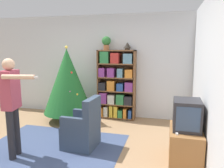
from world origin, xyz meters
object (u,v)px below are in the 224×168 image
Objects in this scene: bookshelf at (116,85)px; television at (187,115)px; standing_person at (12,100)px; potted_plant at (106,42)px; armchair at (83,130)px; table_lamp at (127,46)px; christmas_tree at (68,81)px.

television is at bearing -49.85° from bookshelf.
potted_plant is at bearing 148.68° from standing_person.
standing_person is 2.71m from potted_plant.
armchair is at bearing -87.81° from potted_plant.
bookshelf is 2.63m from standing_person.
armchair is (-0.19, -1.76, -0.53)m from bookshelf.
table_lamp is (0.46, 1.77, 1.50)m from armchair.
potted_plant is at bearing 177.98° from bookshelf.
potted_plant is at bearing 180.00° from table_lamp.
bookshelf reaches higher than armchair.
potted_plant reaches higher than bookshelf.
armchair is at bearing -96.08° from bookshelf.
bookshelf is 2.41m from television.
armchair is 4.60× the size of table_lamp.
potted_plant reaches higher than christmas_tree.
armchair is (0.90, -1.27, -0.66)m from christmas_tree.
table_lamp reaches higher than armchair.
potted_plant reaches higher than standing_person.
bookshelf is at bearing -178.09° from table_lamp.
armchair is (-1.74, 0.08, -0.45)m from television.
potted_plant is 0.53m from table_lamp.
potted_plant is at bearing -175.11° from armchair.
television is 1.80m from armchair.
bookshelf is 3.62× the size of television.
bookshelf is at bearing 130.15° from television.
television is at bearing 89.95° from standing_person.
christmas_tree reaches higher than television.
potted_plant is (-1.81, 1.85, 1.14)m from television.
television is 2.38× the size of table_lamp.
bookshelf is at bearing 24.22° from christmas_tree.
television is at bearing -55.25° from table_lamp.
standing_person is (-2.68, -0.53, 0.19)m from television.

